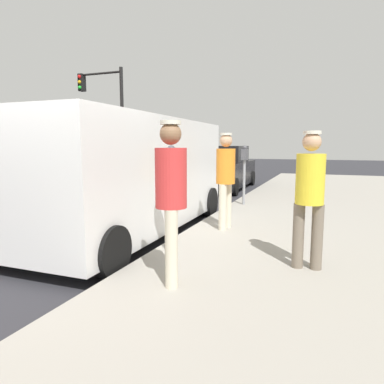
{
  "coord_description": "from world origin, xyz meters",
  "views": [
    {
      "loc": [
        3.31,
        -3.47,
        1.67
      ],
      "look_at": [
        1.65,
        0.79,
        1.05
      ],
      "focal_mm": 32.36,
      "sensor_mm": 36.0,
      "label": 1
    }
  ],
  "objects": [
    {
      "name": "parking_meter_near",
      "position": [
        1.35,
        0.79,
        1.18
      ],
      "size": [
        0.14,
        0.18,
        1.52
      ],
      "color": "gray",
      "rests_on": "sidewalk_slab"
    },
    {
      "name": "pedestrian_in_yellow",
      "position": [
        3.13,
        0.91,
        1.12
      ],
      "size": [
        0.36,
        0.34,
        1.69
      ],
      "color": "#726656",
      "rests_on": "sidewalk_slab"
    },
    {
      "name": "pedestrian_in_red",
      "position": [
        1.77,
        -0.14,
        1.17
      ],
      "size": [
        0.34,
        0.34,
        1.77
      ],
      "color": "beige",
      "rests_on": "sidewalk_slab"
    },
    {
      "name": "pedestrian_in_orange",
      "position": [
        1.62,
        2.53,
        1.15
      ],
      "size": [
        0.34,
        0.36,
        1.74
      ],
      "color": "beige",
      "rests_on": "sidewalk_slab"
    },
    {
      "name": "parked_sedan_ahead",
      "position": [
        -0.43,
        9.34,
        0.75
      ],
      "size": [
        2.05,
        4.45,
        1.65
      ],
      "color": "black",
      "rests_on": "ground"
    },
    {
      "name": "sidewalk_slab",
      "position": [
        3.5,
        0.0,
        0.07
      ],
      "size": [
        5.0,
        32.0,
        0.15
      ],
      "primitive_type": "cube",
      "color": "#9E998E",
      "rests_on": "ground"
    },
    {
      "name": "ground_plane",
      "position": [
        0.0,
        0.0,
        0.0
      ],
      "size": [
        80.0,
        80.0,
        0.0
      ],
      "primitive_type": "plane",
      "color": "#2D2D33"
    },
    {
      "name": "traffic_light_corner",
      "position": [
        -6.46,
        10.54,
        3.52
      ],
      "size": [
        2.48,
        0.42,
        5.2
      ],
      "color": "black",
      "rests_on": "ground"
    },
    {
      "name": "parking_meter_far",
      "position": [
        1.35,
        5.26,
        1.18
      ],
      "size": [
        0.14,
        0.18,
        1.52
      ],
      "color": "gray",
      "rests_on": "sidewalk_slab"
    },
    {
      "name": "parked_van",
      "position": [
        -0.15,
        2.1,
        1.15
      ],
      "size": [
        2.18,
        5.23,
        2.15
      ],
      "color": "white",
      "rests_on": "ground"
    }
  ]
}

